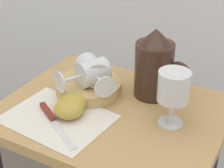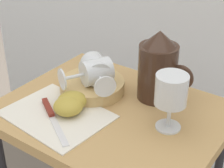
{
  "view_description": "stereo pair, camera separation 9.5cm",
  "coord_description": "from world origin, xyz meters",
  "px_view_note": "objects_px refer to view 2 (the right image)",
  "views": [
    {
      "loc": [
        0.4,
        -0.73,
        1.26
      ],
      "look_at": [
        0.0,
        0.0,
        0.79
      ],
      "focal_mm": 59.12,
      "sensor_mm": 36.0,
      "label": 1
    },
    {
      "loc": [
        0.48,
        -0.68,
        1.26
      ],
      "look_at": [
        0.0,
        0.0,
        0.79
      ],
      "focal_mm": 59.12,
      "sensor_mm": 36.0,
      "label": 2
    }
  ],
  "objects_px": {
    "pitcher": "(158,71)",
    "wine_glass_tipped_near": "(95,72)",
    "wine_glass_tipped_far": "(96,70)",
    "apple_half_left": "(72,101)",
    "wine_glass_upright": "(171,93)",
    "basket_tray": "(92,86)",
    "knife": "(51,114)",
    "apple_half_right": "(68,106)",
    "table": "(112,131)"
  },
  "relations": [
    {
      "from": "basket_tray",
      "to": "wine_glass_upright",
      "type": "height_order",
      "value": "wine_glass_upright"
    },
    {
      "from": "apple_half_right",
      "to": "knife",
      "type": "height_order",
      "value": "apple_half_right"
    },
    {
      "from": "wine_glass_upright",
      "to": "wine_glass_tipped_far",
      "type": "relative_size",
      "value": 0.93
    },
    {
      "from": "table",
      "to": "apple_half_left",
      "type": "bearing_deg",
      "value": -147.41
    },
    {
      "from": "basket_tray",
      "to": "wine_glass_tipped_near",
      "type": "relative_size",
      "value": 1.18
    },
    {
      "from": "basket_tray",
      "to": "pitcher",
      "type": "relative_size",
      "value": 0.93
    },
    {
      "from": "apple_half_right",
      "to": "table",
      "type": "bearing_deg",
      "value": 45.78
    },
    {
      "from": "pitcher",
      "to": "knife",
      "type": "height_order",
      "value": "pitcher"
    },
    {
      "from": "basket_tray",
      "to": "knife",
      "type": "distance_m",
      "value": 0.17
    },
    {
      "from": "wine_glass_tipped_far",
      "to": "apple_half_left",
      "type": "xyz_separation_m",
      "value": [
        0.0,
        -0.11,
        -0.05
      ]
    },
    {
      "from": "apple_half_left",
      "to": "apple_half_right",
      "type": "distance_m",
      "value": 0.03
    },
    {
      "from": "wine_glass_tipped_near",
      "to": "knife",
      "type": "xyz_separation_m",
      "value": [
        -0.02,
        -0.16,
        -0.06
      ]
    },
    {
      "from": "table",
      "to": "basket_tray",
      "type": "relative_size",
      "value": 3.76
    },
    {
      "from": "table",
      "to": "wine_glass_tipped_near",
      "type": "relative_size",
      "value": 4.46
    },
    {
      "from": "wine_glass_upright",
      "to": "wine_glass_tipped_far",
      "type": "xyz_separation_m",
      "value": [
        -0.25,
        0.04,
        -0.03
      ]
    },
    {
      "from": "wine_glass_upright",
      "to": "apple_half_right",
      "type": "height_order",
      "value": "wine_glass_upright"
    },
    {
      "from": "basket_tray",
      "to": "wine_glass_tipped_far",
      "type": "xyz_separation_m",
      "value": [
        0.01,
        0.01,
        0.05
      ]
    },
    {
      "from": "wine_glass_upright",
      "to": "apple_half_right",
      "type": "relative_size",
      "value": 1.88
    },
    {
      "from": "table",
      "to": "pitcher",
      "type": "xyz_separation_m",
      "value": [
        0.06,
        0.13,
        0.15
      ]
    },
    {
      "from": "table",
      "to": "wine_glass_upright",
      "type": "bearing_deg",
      "value": 5.55
    },
    {
      "from": "wine_glass_upright",
      "to": "wine_glass_tipped_near",
      "type": "distance_m",
      "value": 0.25
    },
    {
      "from": "table",
      "to": "pitcher",
      "type": "height_order",
      "value": "pitcher"
    },
    {
      "from": "apple_half_left",
      "to": "pitcher",
      "type": "bearing_deg",
      "value": 50.12
    },
    {
      "from": "pitcher",
      "to": "wine_glass_upright",
      "type": "relative_size",
      "value": 1.35
    },
    {
      "from": "pitcher",
      "to": "wine_glass_upright",
      "type": "xyz_separation_m",
      "value": [
        0.1,
        -0.11,
        0.02
      ]
    },
    {
      "from": "wine_glass_tipped_far",
      "to": "apple_half_right",
      "type": "bearing_deg",
      "value": -84.96
    },
    {
      "from": "wine_glass_tipped_near",
      "to": "wine_glass_tipped_far",
      "type": "xyz_separation_m",
      "value": [
        -0.01,
        0.01,
        -0.0
      ]
    },
    {
      "from": "pitcher",
      "to": "apple_half_left",
      "type": "height_order",
      "value": "pitcher"
    },
    {
      "from": "basket_tray",
      "to": "apple_half_left",
      "type": "xyz_separation_m",
      "value": [
        0.01,
        -0.1,
        0.01
      ]
    },
    {
      "from": "table",
      "to": "basket_tray",
      "type": "height_order",
      "value": "basket_tray"
    },
    {
      "from": "pitcher",
      "to": "wine_glass_tipped_far",
      "type": "relative_size",
      "value": 1.26
    },
    {
      "from": "knife",
      "to": "apple_half_right",
      "type": "bearing_deg",
      "value": 50.76
    },
    {
      "from": "pitcher",
      "to": "wine_glass_tipped_near",
      "type": "bearing_deg",
      "value": -150.18
    },
    {
      "from": "pitcher",
      "to": "apple_half_left",
      "type": "distance_m",
      "value": 0.25
    },
    {
      "from": "wine_glass_upright",
      "to": "apple_half_right",
      "type": "bearing_deg",
      "value": -157.75
    },
    {
      "from": "table",
      "to": "knife",
      "type": "xyz_separation_m",
      "value": [
        -0.11,
        -0.12,
        0.08
      ]
    },
    {
      "from": "basket_tray",
      "to": "wine_glass_tipped_far",
      "type": "distance_m",
      "value": 0.06
    },
    {
      "from": "wine_glass_tipped_near",
      "to": "apple_half_right",
      "type": "distance_m",
      "value": 0.13
    },
    {
      "from": "wine_glass_tipped_far",
      "to": "wine_glass_upright",
      "type": "bearing_deg",
      "value": -8.43
    },
    {
      "from": "pitcher",
      "to": "knife",
      "type": "bearing_deg",
      "value": -125.33
    },
    {
      "from": "apple_half_left",
      "to": "wine_glass_tipped_near",
      "type": "bearing_deg",
      "value": 88.36
    },
    {
      "from": "pitcher",
      "to": "apple_half_right",
      "type": "distance_m",
      "value": 0.26
    },
    {
      "from": "pitcher",
      "to": "knife",
      "type": "relative_size",
      "value": 1.08
    },
    {
      "from": "apple_half_right",
      "to": "pitcher",
      "type": "bearing_deg",
      "value": 55.37
    },
    {
      "from": "wine_glass_upright",
      "to": "apple_half_left",
      "type": "bearing_deg",
      "value": -163.72
    },
    {
      "from": "wine_glass_tipped_near",
      "to": "apple_half_left",
      "type": "bearing_deg",
      "value": -91.64
    },
    {
      "from": "pitcher",
      "to": "apple_half_right",
      "type": "xyz_separation_m",
      "value": [
        -0.15,
        -0.21,
        -0.06
      ]
    },
    {
      "from": "wine_glass_tipped_far",
      "to": "table",
      "type": "bearing_deg",
      "value": -29.76
    },
    {
      "from": "basket_tray",
      "to": "pitcher",
      "type": "bearing_deg",
      "value": 25.62
    },
    {
      "from": "pitcher",
      "to": "apple_half_left",
      "type": "bearing_deg",
      "value": -129.88
    }
  ]
}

